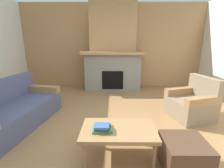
# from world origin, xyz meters

# --- Properties ---
(ground) EXTENTS (9.00, 9.00, 0.00)m
(ground) POSITION_xyz_m (0.00, 0.00, 0.00)
(ground) COLOR olive
(wall_back_wood_panel) EXTENTS (6.00, 0.12, 2.70)m
(wall_back_wood_panel) POSITION_xyz_m (0.00, 3.00, 1.35)
(wall_back_wood_panel) COLOR #A87A4C
(wall_back_wood_panel) RESTS_ON ground
(fireplace) EXTENTS (1.90, 0.82, 2.70)m
(fireplace) POSITION_xyz_m (0.00, 2.62, 1.16)
(fireplace) COLOR gray
(fireplace) RESTS_ON ground
(couch) EXTENTS (1.15, 1.92, 0.85)m
(couch) POSITION_xyz_m (-1.85, 0.22, 0.29)
(couch) COLOR #474C6B
(couch) RESTS_ON ground
(armchair) EXTENTS (0.95, 0.95, 0.85)m
(armchair) POSITION_xyz_m (1.66, 0.60, 0.29)
(armchair) COLOR #847056
(armchair) RESTS_ON ground
(coffee_table) EXTENTS (1.00, 0.60, 0.43)m
(coffee_table) POSITION_xyz_m (0.09, -0.61, 0.38)
(coffee_table) COLOR #997047
(coffee_table) RESTS_ON ground
(ottoman) EXTENTS (0.52, 0.52, 0.40)m
(ottoman) POSITION_xyz_m (0.90, -0.84, 0.20)
(ottoman) COLOR #4C3323
(ottoman) RESTS_ON ground
(book_stack_near_edge) EXTENTS (0.27, 0.24, 0.09)m
(book_stack_near_edge) POSITION_xyz_m (-0.12, -0.66, 0.47)
(book_stack_near_edge) COLOR #3D7F4C
(book_stack_near_edge) RESTS_ON coffee_table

